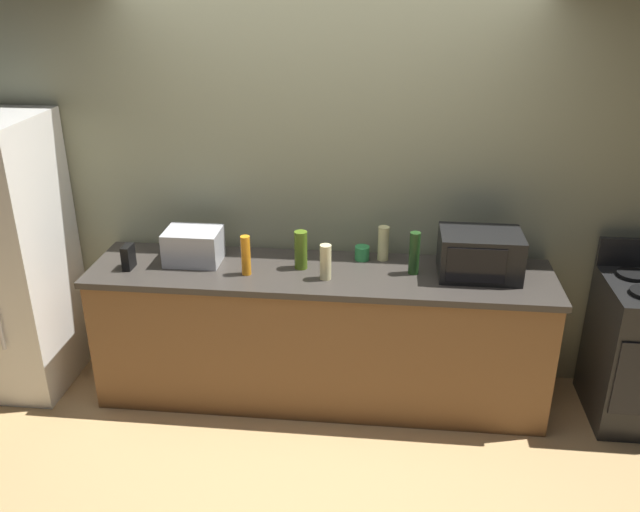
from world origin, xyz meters
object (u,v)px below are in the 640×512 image
Objects in this scene: bottle_wine at (414,253)px; microwave at (480,254)px; bottle_vinegar at (383,243)px; toaster_oven at (194,246)px; bottle_dish_soap at (246,255)px; mug_green at (362,253)px; bottle_olive_oil at (301,250)px; refrigerator at (1,257)px; bottle_hand_soap at (326,262)px; cordless_phone at (128,257)px.

microwave is at bearing 2.90° from bottle_wine.
toaster_oven is at bearing -172.52° from bottle_vinegar.
bottle_dish_soap is at bearing -173.29° from bottle_wine.
mug_green is (-0.70, 0.15, -0.09)m from microwave.
toaster_oven is 0.39m from bottle_dish_soap.
bottle_vinegar is 0.53m from bottle_olive_oil.
bottle_hand_soap is at bearing -2.83° from refrigerator.
microwave is 0.73m from mug_green.
bottle_wine is at bearing -177.10° from microwave.
bottle_hand_soap is at bearing -165.77° from bottle_wine.
cordless_phone is at bearing -5.26° from refrigerator.
mug_green is (2.30, 0.20, 0.04)m from refrigerator.
refrigerator reaches higher than bottle_hand_soap.
microwave is 2.12m from cordless_phone.
bottle_hand_soap reaches higher than toaster_oven.
bottle_olive_oil is (1.05, 0.11, 0.05)m from cordless_phone.
bottle_dish_soap is 0.87m from bottle_vinegar.
toaster_oven is at bearing 22.56° from cordless_phone.
microwave is 2.22× the size of bottle_hand_soap.
bottle_olive_oil is (-0.16, 0.14, 0.01)m from bottle_hand_soap.
cordless_phone is at bearing -169.18° from bottle_vinegar.
cordless_phone is 1.06m from bottle_olive_oil.
cordless_phone is 1.58m from bottle_vinegar.
microwave is at bearing 9.49° from bottle_hand_soap.
bottle_dish_soap is at bearing -3.17° from refrigerator.
bottle_hand_soap is 0.21m from bottle_olive_oil.
mug_green is (-0.32, 0.17, -0.09)m from bottle_wine.
refrigerator is 1.26m from toaster_oven.
mug_green is (0.68, 0.29, -0.08)m from bottle_dish_soap.
bottle_vinegar is at bearing 43.65° from bottle_hand_soap.
toaster_oven is 1.36m from bottle_wine.
bottle_wine is 2.89× the size of mug_green.
toaster_oven is 1.19m from bottle_vinegar.
cordless_phone is 1.64× the size of mug_green.
cordless_phone is at bearing -168.81° from mug_green.
bottle_hand_soap is at bearing -136.35° from bottle_vinegar.
refrigerator is at bearing -177.24° from toaster_oven.
cordless_phone is (0.88, -0.08, 0.07)m from refrigerator.
bottle_hand_soap is at bearing -39.79° from bottle_olive_oil.
bottle_olive_oil is (-1.07, -0.01, -0.01)m from microwave.
bottle_olive_oil is 2.62× the size of mug_green.
bottle_wine is 1.22× the size of bottle_hand_soap.
bottle_wine is at bearing 14.23° from bottle_hand_soap.
refrigerator is 12.00× the size of cordless_phone.
bottle_hand_soap reaches higher than cordless_phone.
bottle_wine is at bearing -0.42° from bottle_olive_oil.
mug_green is (0.37, 0.17, -0.08)m from bottle_olive_oil.
cordless_phone is 0.69× the size of bottle_hand_soap.
toaster_oven is 3.72× the size of mug_green.
microwave is (3.00, 0.05, 0.13)m from refrigerator.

